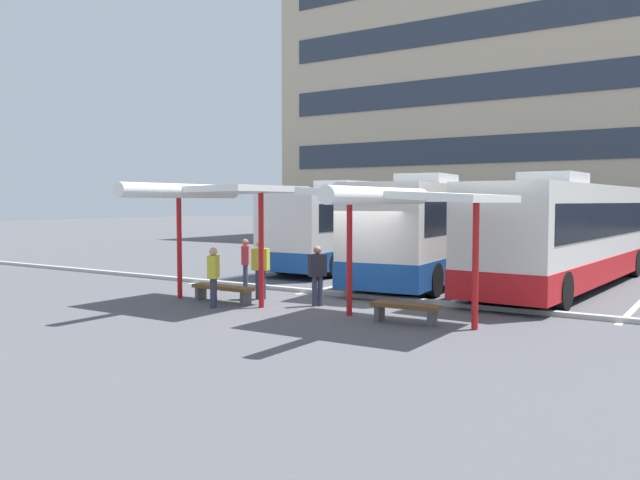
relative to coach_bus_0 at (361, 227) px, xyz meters
The scene contains 17 objects.
ground_plane 9.86m from the coach_bus_0, 61.93° to the right, with size 160.00×160.00×0.00m, color #515156.
terminal_building 25.76m from the coach_bus_0, 79.15° to the left, with size 41.58×15.60×22.31m.
coach_bus_0 is the anchor object (origin of this frame).
coach_bus_1 5.05m from the coach_bus_0, 27.24° to the right, with size 3.62×11.93×3.66m.
coach_bus_2 9.01m from the coach_bus_0, 13.73° to the right, with size 3.29×12.46×3.62m.
lane_stripe_0 2.84m from the coach_bus_0, 150.74° to the right, with size 0.16×14.00×0.01m, color white.
lane_stripe_1 3.11m from the coach_bus_0, 25.25° to the right, with size 0.16×14.00×0.01m, color white.
lane_stripe_2 7.06m from the coach_bus_0, ahead, with size 0.16×14.00×0.01m, color white.
waiting_shelter_0 11.03m from the coach_bus_0, 81.99° to the right, with size 3.96×4.80×3.21m.
bench_0 10.61m from the coach_bus_0, 81.67° to the right, with size 1.99×0.47×0.45m.
waiting_shelter_1 12.81m from the coach_bus_0, 56.26° to the right, with size 4.14×5.07×3.08m.
bench_1 12.72m from the coach_bus_0, 55.97° to the right, with size 1.61×0.47×0.45m.
platform_kerb 9.07m from the coach_bus_0, 59.16° to the right, with size 44.00×0.24×0.12m, color #ADADA8.
waiting_passenger_0 11.48m from the coach_bus_0, 80.01° to the right, with size 0.41×0.50×1.57m.
waiting_passenger_1 9.68m from the coach_bus_0, 77.61° to the right, with size 0.52×0.33×1.66m.
waiting_passenger_2 10.42m from the coach_bus_0, 66.87° to the right, with size 0.45×0.50×1.59m.
waiting_passenger_3 8.12m from the coach_bus_0, 87.24° to the right, with size 0.45×0.50×1.59m.
Camera 1 is at (8.79, -15.04, 2.76)m, focal length 36.11 mm.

